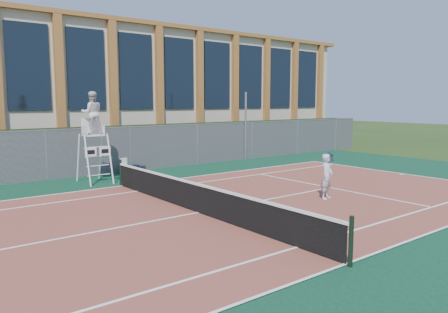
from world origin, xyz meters
TOP-DOWN VIEW (x-y plane):
  - ground at (0.00, 0.00)m, footprint 120.00×120.00m
  - apron at (0.00, 1.00)m, footprint 36.00×20.00m
  - tennis_court at (0.00, 0.00)m, footprint 23.77×10.97m
  - tennis_net at (0.00, 0.00)m, footprint 0.10×11.30m
  - fence at (0.00, 8.80)m, footprint 40.00×0.06m
  - hedge at (0.00, 10.00)m, footprint 40.00×1.40m
  - building at (0.00, 17.95)m, footprint 45.00×10.60m
  - steel_pole at (9.40, 8.70)m, footprint 0.12×0.12m
  - umpire_chair at (-0.55, 7.05)m, footprint 1.10×1.69m
  - plastic_chair at (1.14, 7.63)m, footprint 0.48×0.48m
  - sports_bag_near at (1.79, 8.43)m, footprint 0.88×0.46m
  - sports_bag_far at (2.32, 8.60)m, footprint 0.65×0.34m
  - tennis_player at (4.68, -1.18)m, footprint 0.95×0.69m

SIDE VIEW (x-z plane):
  - ground at x=0.00m, z-range 0.00..0.00m
  - apron at x=0.00m, z-range 0.00..0.01m
  - tennis_court at x=0.00m, z-range 0.01..0.03m
  - sports_bag_far at x=2.32m, z-range 0.01..0.26m
  - sports_bag_near at x=1.79m, z-range 0.01..0.37m
  - plastic_chair at x=1.14m, z-range 0.08..0.93m
  - tennis_net at x=0.00m, z-range -0.01..1.09m
  - tennis_player at x=4.68m, z-range 0.03..1.65m
  - fence at x=0.00m, z-range 0.00..2.20m
  - hedge at x=0.00m, z-range 0.00..2.20m
  - steel_pole at x=9.40m, z-range 0.00..4.01m
  - umpire_chair at x=-0.55m, z-range 0.91..4.83m
  - building at x=0.00m, z-range 0.03..8.26m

